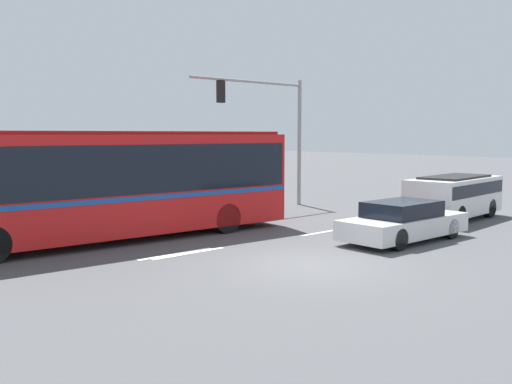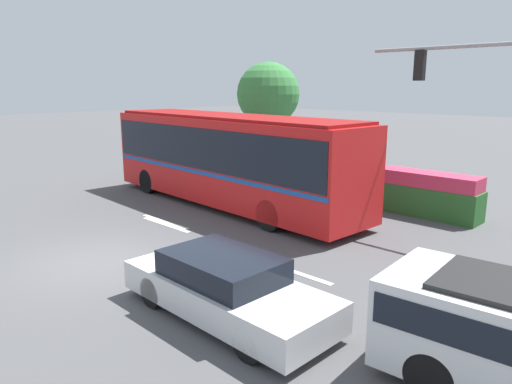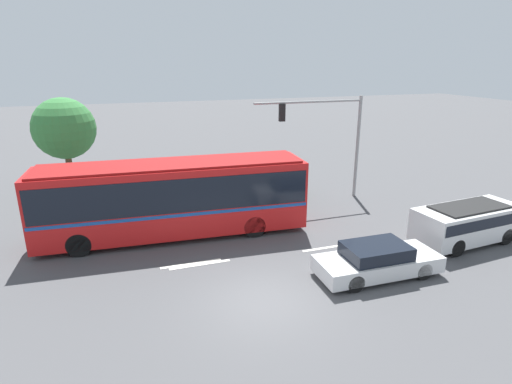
% 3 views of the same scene
% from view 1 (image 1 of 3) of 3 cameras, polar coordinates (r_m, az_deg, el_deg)
% --- Properties ---
extents(ground_plane, '(140.00, 140.00, 0.00)m').
position_cam_1_polar(ground_plane, '(14.56, 5.45, -7.30)').
color(ground_plane, '#4C4C4F').
extents(city_bus, '(11.88, 3.34, 3.39)m').
position_cam_1_polar(city_bus, '(18.16, -13.93, 1.32)').
color(city_bus, red).
rests_on(city_bus, ground).
extents(sedan_foreground, '(4.64, 1.86, 1.25)m').
position_cam_1_polar(sedan_foreground, '(18.18, 14.59, -2.91)').
color(sedan_foreground, silver).
rests_on(sedan_foreground, ground).
extents(suv_left_lane, '(4.95, 2.29, 1.70)m').
position_cam_1_polar(suv_left_lane, '(23.35, 19.30, -0.18)').
color(suv_left_lane, silver).
rests_on(suv_left_lane, ground).
extents(traffic_light_pole, '(6.31, 0.24, 5.78)m').
position_cam_1_polar(traffic_light_pole, '(25.46, 1.78, 7.35)').
color(traffic_light_pole, gray).
rests_on(traffic_light_pole, ground).
extents(flowering_hedge, '(6.60, 1.05, 1.53)m').
position_cam_1_polar(flowering_hedge, '(23.80, -8.44, -0.39)').
color(flowering_hedge, '#286028').
rests_on(flowering_hedge, ground).
extents(lane_stripe_near, '(2.40, 0.16, 0.01)m').
position_cam_1_polar(lane_stripe_near, '(19.43, 7.05, -3.98)').
color(lane_stripe_near, silver).
rests_on(lane_stripe_near, ground).
extents(lane_stripe_mid, '(2.40, 0.16, 0.01)m').
position_cam_1_polar(lane_stripe_mid, '(15.90, -8.07, -6.19)').
color(lane_stripe_mid, silver).
rests_on(lane_stripe_mid, ground).
extents(lane_stripe_far, '(2.40, 0.16, 0.01)m').
position_cam_1_polar(lane_stripe_far, '(15.93, -6.72, -6.15)').
color(lane_stripe_far, silver).
rests_on(lane_stripe_far, ground).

